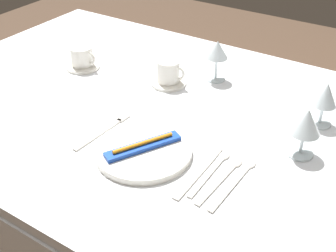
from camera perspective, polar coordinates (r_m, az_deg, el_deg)
name	(u,v)px	position (r m, az deg, el deg)	size (l,w,h in m)	color
dining_table	(175,136)	(1.34, 0.89, -1.30)	(1.80, 1.11, 0.74)	white
dinner_plate	(143,151)	(1.13, -3.31, -3.33)	(0.26, 0.26, 0.02)	white
toothbrush_package	(143,146)	(1.12, -3.33, -2.65)	(0.13, 0.20, 0.02)	blue
fork_outer	(105,130)	(1.23, -8.38, -0.53)	(0.03, 0.22, 0.00)	beige
dinner_knife	(198,173)	(1.07, 4.03, -6.31)	(0.02, 0.23, 0.00)	beige
spoon_soup	(214,167)	(1.09, 6.18, -5.50)	(0.03, 0.21, 0.01)	beige
spoon_dessert	(225,175)	(1.07, 7.59, -6.46)	(0.03, 0.21, 0.01)	beige
spoon_tea	(238,178)	(1.07, 9.35, -6.83)	(0.03, 0.23, 0.01)	beige
saucer_left	(83,66)	(1.60, -11.25, 7.83)	(0.12, 0.12, 0.01)	white
coffee_cup_left	(82,56)	(1.58, -11.36, 9.10)	(0.10, 0.08, 0.07)	white
saucer_right	(168,82)	(1.46, 0.04, 5.82)	(0.12, 0.12, 0.01)	white
coffee_cup_right	(169,71)	(1.44, 0.10, 7.30)	(0.10, 0.08, 0.07)	white
wine_glass_centre	(325,97)	(1.28, 20.22, 3.67)	(0.07, 0.07, 0.13)	silver
wine_glass_left	(218,52)	(1.45, 6.66, 9.73)	(0.07, 0.07, 0.14)	silver
wine_glass_right	(306,124)	(1.13, 17.91, 0.31)	(0.08, 0.08, 0.14)	silver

